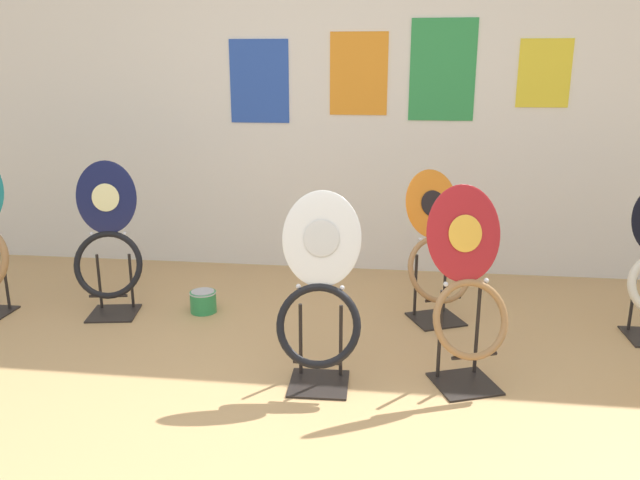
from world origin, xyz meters
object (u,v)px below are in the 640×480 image
object	(u,v)px
toilet_seat_display_crimson_swirl	(467,290)
toilet_seat_display_orange_sun	(436,250)
toilet_seat_display_navy_moon	(108,244)
toilet_seat_display_white_plain	(320,295)
paint_can	(203,301)

from	to	relation	value
toilet_seat_display_crimson_swirl	toilet_seat_display_orange_sun	bearing A→B (deg)	97.14
toilet_seat_display_navy_moon	toilet_seat_display_orange_sun	xyz separation A→B (m)	(1.95, 0.17, -0.02)
toilet_seat_display_white_plain	toilet_seat_display_orange_sun	bearing A→B (deg)	55.75
toilet_seat_display_white_plain	toilet_seat_display_orange_sun	size ratio (longest dim) A/B	1.03
toilet_seat_display_orange_sun	paint_can	world-z (taller)	toilet_seat_display_orange_sun
toilet_seat_display_navy_moon	toilet_seat_display_crimson_swirl	world-z (taller)	toilet_seat_display_crimson_swirl
toilet_seat_display_white_plain	toilet_seat_display_navy_moon	size ratio (longest dim) A/B	0.97
toilet_seat_display_navy_moon	toilet_seat_display_orange_sun	bearing A→B (deg)	5.08
toilet_seat_display_navy_moon	paint_can	bearing A→B (deg)	9.74
toilet_seat_display_orange_sun	paint_can	xyz separation A→B (m)	(-1.41, -0.08, -0.36)
toilet_seat_display_crimson_swirl	paint_can	world-z (taller)	toilet_seat_display_crimson_swirl
toilet_seat_display_white_plain	toilet_seat_display_navy_moon	distance (m)	1.53
toilet_seat_display_orange_sun	paint_can	bearing A→B (deg)	-176.73
toilet_seat_display_white_plain	paint_can	distance (m)	1.19
toilet_seat_display_white_plain	toilet_seat_display_crimson_swirl	size ratio (longest dim) A/B	0.96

